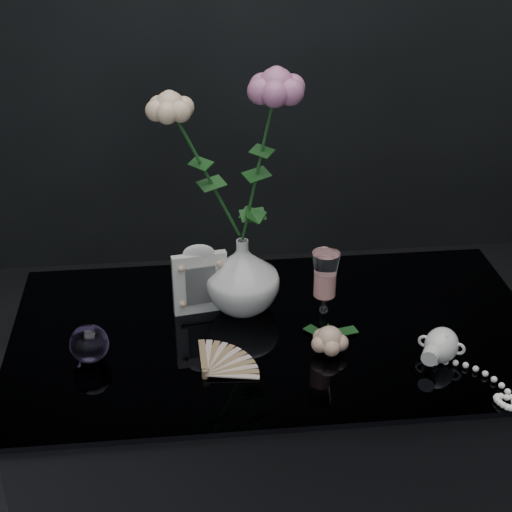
{
  "coord_description": "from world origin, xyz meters",
  "views": [
    {
      "loc": [
        -0.18,
        -1.24,
        1.64
      ],
      "look_at": [
        -0.04,
        0.07,
        0.92
      ],
      "focal_mm": 55.0,
      "sensor_mm": 36.0,
      "label": 1
    }
  ],
  "objects_px": {
    "wine_glass": "(324,293)",
    "picture_frame": "(200,278)",
    "loose_rose": "(329,340)",
    "paperweight": "(89,344)",
    "vase": "(243,275)",
    "pearl_jar": "(442,344)"
  },
  "relations": [
    {
      "from": "wine_glass",
      "to": "loose_rose",
      "type": "xyz_separation_m",
      "value": [
        -0.0,
        -0.07,
        -0.06
      ]
    },
    {
      "from": "vase",
      "to": "wine_glass",
      "type": "xyz_separation_m",
      "value": [
        0.15,
        -0.1,
        0.01
      ]
    },
    {
      "from": "picture_frame",
      "to": "pearl_jar",
      "type": "bearing_deg",
      "value": -34.65
    },
    {
      "from": "picture_frame",
      "to": "pearl_jar",
      "type": "height_order",
      "value": "picture_frame"
    },
    {
      "from": "vase",
      "to": "picture_frame",
      "type": "height_order",
      "value": "vase"
    },
    {
      "from": "loose_rose",
      "to": "pearl_jar",
      "type": "distance_m",
      "value": 0.21
    },
    {
      "from": "wine_glass",
      "to": "picture_frame",
      "type": "distance_m",
      "value": 0.26
    },
    {
      "from": "vase",
      "to": "wine_glass",
      "type": "height_order",
      "value": "wine_glass"
    },
    {
      "from": "wine_glass",
      "to": "paperweight",
      "type": "distance_m",
      "value": 0.46
    },
    {
      "from": "paperweight",
      "to": "wine_glass",
      "type": "bearing_deg",
      "value": 6.46
    },
    {
      "from": "vase",
      "to": "loose_rose",
      "type": "relative_size",
      "value": 1.01
    },
    {
      "from": "wine_glass",
      "to": "pearl_jar",
      "type": "relative_size",
      "value": 0.77
    },
    {
      "from": "wine_glass",
      "to": "pearl_jar",
      "type": "xyz_separation_m",
      "value": [
        0.2,
        -0.12,
        -0.05
      ]
    },
    {
      "from": "vase",
      "to": "pearl_jar",
      "type": "distance_m",
      "value": 0.42
    },
    {
      "from": "paperweight",
      "to": "loose_rose",
      "type": "bearing_deg",
      "value": -2.58
    },
    {
      "from": "wine_glass",
      "to": "pearl_jar",
      "type": "height_order",
      "value": "wine_glass"
    },
    {
      "from": "wine_glass",
      "to": "vase",
      "type": "bearing_deg",
      "value": 146.3
    },
    {
      "from": "pearl_jar",
      "to": "vase",
      "type": "bearing_deg",
      "value": 177.57
    },
    {
      "from": "vase",
      "to": "wine_glass",
      "type": "distance_m",
      "value": 0.18
    },
    {
      "from": "wine_glass",
      "to": "picture_frame",
      "type": "xyz_separation_m",
      "value": [
        -0.24,
        0.1,
        -0.01
      ]
    },
    {
      "from": "wine_glass",
      "to": "loose_rose",
      "type": "relative_size",
      "value": 1.11
    },
    {
      "from": "picture_frame",
      "to": "paperweight",
      "type": "height_order",
      "value": "picture_frame"
    }
  ]
}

